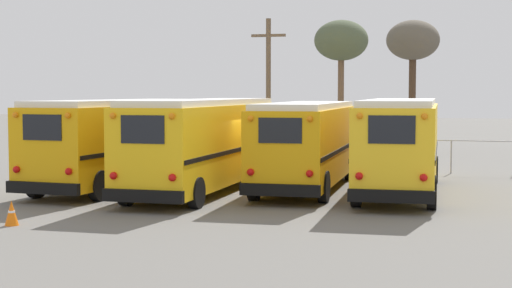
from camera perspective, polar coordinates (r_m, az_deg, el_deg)
The scene contains 10 objects.
ground_plane at distance 27.45m, azimuth -0.07°, elevation -3.40°, with size 160.00×160.00×0.00m, color #66635E.
school_bus_0 at distance 28.70m, azimuth -9.84°, elevation 0.30°, with size 3.08×9.87×3.16m.
school_bus_1 at distance 27.22m, azimuth -3.77°, elevation 0.18°, with size 2.60×10.79×3.19m.
school_bus_2 at distance 27.76m, azimuth 3.71°, elevation 0.14°, with size 2.82×9.46×3.07m.
school_bus_3 at distance 26.90m, azimuth 10.45°, elevation 0.10°, with size 2.85×9.79×3.19m.
utility_pole at distance 40.39m, azimuth 0.91°, elevation 4.30°, with size 1.80×0.25×7.20m.
bare_tree_0 at distance 41.86m, azimuth 6.22°, elevation 7.36°, with size 2.85×2.85×7.23m.
bare_tree_1 at distance 45.25m, azimuth 11.34°, elevation 7.23°, with size 2.98×2.98×7.48m.
fence_line at distance 34.89m, azimuth 3.46°, elevation -0.23°, with size 17.97×0.06×1.42m.
traffic_cone at distance 21.26m, azimuth -17.35°, elevation -4.81°, with size 0.36×0.36×0.65m.
Camera 1 is at (7.51, -26.18, 3.45)m, focal length 55.00 mm.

